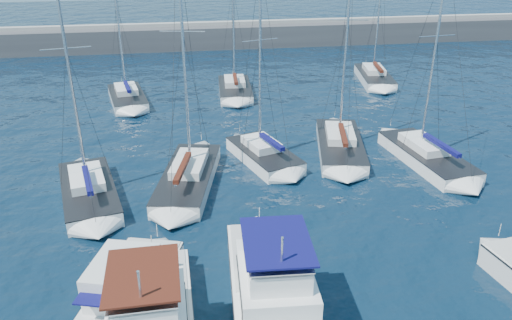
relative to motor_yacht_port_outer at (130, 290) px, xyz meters
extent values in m
plane|color=black|center=(8.42, 2.44, -0.94)|extent=(220.00, 220.00, 0.00)
cube|color=#424244|center=(8.42, 54.44, 0.06)|extent=(160.00, 6.00, 4.00)
cube|color=gray|center=(8.42, 54.44, 2.26)|extent=(160.00, 1.20, 0.50)
cube|color=silver|center=(0.08, 0.25, -0.54)|extent=(4.60, 6.99, 1.60)
cube|color=#262628|center=(0.08, 0.25, 0.21)|extent=(4.65, 7.01, 0.08)
cube|color=silver|center=(-0.16, -0.50, 1.06)|extent=(3.16, 3.56, 1.60)
cube|color=black|center=(-0.16, -0.50, 1.14)|extent=(3.03, 3.01, 0.45)
cube|color=#0D0D4D|center=(-0.51, -1.63, 1.36)|extent=(2.72, 2.55, 0.07)
cube|color=#262628|center=(0.93, -2.18, 0.21)|extent=(3.45, 8.83, 0.08)
cube|color=black|center=(0.94, -3.25, 1.14)|extent=(2.90, 3.29, 0.45)
cube|color=white|center=(0.94, -3.45, 2.31)|extent=(2.28, 2.87, 0.90)
cube|color=#43170D|center=(0.94, -3.45, 3.31)|extent=(2.56, 3.28, 0.08)
cube|color=white|center=(6.04, -0.86, -0.54)|extent=(4.11, 9.84, 1.60)
cube|color=#262628|center=(6.04, -0.86, 0.21)|extent=(4.18, 9.84, 0.08)
cube|color=white|center=(5.96, -2.03, 1.06)|extent=(3.22, 4.65, 1.60)
cube|color=black|center=(5.96, -2.03, 1.14)|extent=(3.21, 3.77, 0.45)
cube|color=white|center=(5.94, -2.22, 2.31)|extent=(2.55, 3.28, 0.90)
cube|color=#0D0D4D|center=(5.94, -2.22, 3.31)|extent=(2.87, 3.74, 0.08)
cube|color=white|center=(-3.14, 10.37, -0.64)|extent=(4.69, 8.55, 1.30)
cube|color=#262628|center=(-3.14, 10.37, -0.01)|extent=(4.75, 8.56, 0.06)
cube|color=white|center=(-3.25, 10.87, 0.31)|extent=(2.68, 3.88, 0.55)
cylinder|color=silver|center=(-3.31, 11.16, 6.91)|extent=(0.18, 0.18, 12.82)
cylinder|color=silver|center=(-2.87, 9.19, 0.86)|extent=(1.00, 3.97, 0.12)
cube|color=#0D0D4D|center=(-2.85, 9.09, 1.01)|extent=(1.14, 3.63, 0.28)
cube|color=silver|center=(2.97, 11.33, -0.64)|extent=(4.98, 9.55, 1.30)
cube|color=#262628|center=(2.97, 11.33, -0.01)|extent=(5.04, 9.56, 0.06)
cube|color=silver|center=(3.09, 11.88, 0.31)|extent=(2.80, 4.32, 0.55)
cylinder|color=silver|center=(3.17, 12.22, 7.37)|extent=(0.18, 0.18, 13.73)
cylinder|color=silver|center=(2.66, 10.00, 0.86)|extent=(1.15, 4.46, 0.12)
cube|color=#43170D|center=(2.64, 9.90, 1.01)|extent=(1.27, 4.07, 0.28)
cube|color=white|center=(8.46, 14.05, -0.64)|extent=(4.79, 7.28, 1.30)
cube|color=#262628|center=(8.46, 14.05, -0.01)|extent=(4.84, 7.29, 0.06)
cube|color=white|center=(8.34, 14.45, 0.31)|extent=(2.68, 3.37, 0.55)
cylinder|color=silver|center=(8.26, 14.69, 6.42)|extent=(0.18, 0.18, 11.82)
cylinder|color=silver|center=(8.77, 13.08, 0.86)|extent=(1.13, 3.24, 0.12)
cube|color=#0D0D4D|center=(8.80, 12.99, 1.01)|extent=(1.24, 2.99, 0.28)
cube|color=silver|center=(14.38, 14.86, -0.64)|extent=(5.09, 9.44, 1.30)
cube|color=#262628|center=(14.38, 14.86, -0.01)|extent=(5.15, 9.45, 0.06)
cube|color=silver|center=(14.51, 15.40, 0.31)|extent=(2.87, 4.28, 0.55)
cylinder|color=silver|center=(14.59, 15.73, 7.22)|extent=(0.18, 0.18, 13.44)
cylinder|color=silver|center=(14.07, 13.55, 0.86)|extent=(1.15, 4.39, 0.12)
cube|color=#43170D|center=(14.05, 13.45, 1.01)|extent=(1.27, 4.01, 0.28)
cube|color=white|center=(19.83, 11.91, -0.64)|extent=(3.90, 8.90, 1.30)
cube|color=#262628|center=(19.83, 11.91, -0.01)|extent=(3.96, 8.91, 0.06)
cube|color=white|center=(19.77, 12.45, 0.31)|extent=(2.34, 3.96, 0.55)
cylinder|color=silver|center=(19.73, 12.77, 6.64)|extent=(0.18, 0.18, 12.26)
cylinder|color=silver|center=(19.96, 10.62, 0.86)|extent=(0.58, 4.30, 0.12)
cube|color=#0D0D4D|center=(19.97, 10.53, 1.01)|extent=(0.76, 3.90, 0.28)
cube|color=white|center=(-2.04, 29.54, -0.64)|extent=(4.30, 8.00, 1.30)
cube|color=#262628|center=(-2.04, 29.54, -0.01)|extent=(4.35, 8.01, 0.06)
cube|color=white|center=(-2.13, 30.01, 0.31)|extent=(2.51, 3.61, 0.55)
cylinder|color=silver|center=(-2.18, 30.29, 6.77)|extent=(0.18, 0.18, 12.52)
cylinder|color=silver|center=(-1.84, 28.42, 0.86)|extent=(0.79, 3.76, 0.12)
cube|color=#0D0D4D|center=(-1.83, 28.33, 1.01)|extent=(0.95, 3.42, 0.28)
cube|color=silver|center=(8.51, 30.58, -0.64)|extent=(3.67, 7.98, 1.30)
cube|color=#262628|center=(8.51, 30.58, -0.01)|extent=(3.73, 7.98, 0.06)
cube|color=silver|center=(8.55, 31.07, 0.31)|extent=(2.26, 3.54, 0.55)
cylinder|color=silver|center=(8.57, 31.36, 8.05)|extent=(0.18, 0.18, 15.08)
cylinder|color=silver|center=(8.42, 29.42, 0.86)|extent=(0.41, 3.88, 0.12)
cube|color=#43170D|center=(8.42, 29.32, 1.01)|extent=(0.61, 3.51, 0.28)
cube|color=white|center=(24.25, 32.80, -0.64)|extent=(4.53, 9.06, 1.30)
cube|color=#262628|center=(24.25, 32.80, -0.01)|extent=(4.59, 9.08, 0.06)
cube|color=white|center=(24.34, 33.33, 0.31)|extent=(2.61, 4.08, 0.55)
cylinder|color=silver|center=(24.40, 33.65, 6.32)|extent=(0.18, 0.18, 11.64)
cylinder|color=silver|center=(24.01, 31.52, 0.86)|extent=(0.91, 4.28, 0.12)
cube|color=#43170D|center=(23.99, 31.42, 1.01)|extent=(1.06, 3.90, 0.28)
camera|label=1|loc=(2.48, -17.90, 14.06)|focal=35.00mm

